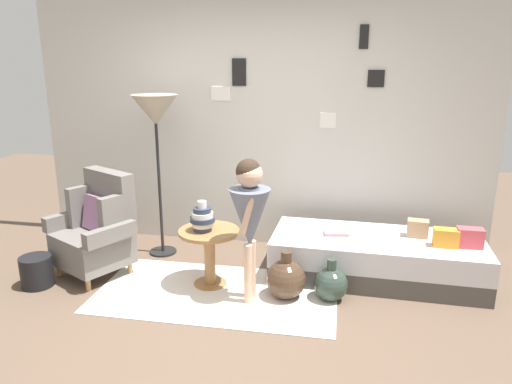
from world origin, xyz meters
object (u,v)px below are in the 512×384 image
at_px(vase_striped, 203,219).
at_px(book_on_daybed, 336,233).
at_px(demijohn_near, 286,279).
at_px(magazine_basket, 37,271).
at_px(armchair, 98,229).
at_px(side_table, 209,246).
at_px(person_child, 250,211).
at_px(floor_lamp, 155,115).
at_px(demijohn_far, 331,284).
at_px(daybed, 376,257).

height_order(vase_striped, book_on_daybed, vase_striped).
bearing_deg(demijohn_near, magazine_basket, -175.28).
distance_m(armchair, magazine_basket, 0.64).
distance_m(side_table, magazine_basket, 1.57).
bearing_deg(person_child, book_on_daybed, 43.65).
height_order(vase_striped, magazine_basket, vase_striped).
height_order(vase_striped, demijohn_near, vase_striped).
distance_m(vase_striped, floor_lamp, 1.22).
height_order(vase_striped, demijohn_far, vase_striped).
bearing_deg(floor_lamp, demijohn_near, -28.18).
bearing_deg(vase_striped, daybed, 16.42).
relative_size(floor_lamp, demijohn_near, 3.87).
relative_size(armchair, demijohn_far, 2.61).
bearing_deg(person_child, demijohn_near, 19.13).
height_order(armchair, floor_lamp, floor_lamp).
bearing_deg(magazine_basket, person_child, 2.44).
relative_size(armchair, daybed, 0.50).
xyz_separation_m(side_table, demijohn_far, (1.08, -0.09, -0.23)).
bearing_deg(demijohn_far, magazine_basket, -175.32).
bearing_deg(demijohn_near, side_table, 170.68).
relative_size(person_child, demijohn_far, 3.30).
height_order(armchair, vase_striped, armchair).
distance_m(side_table, vase_striped, 0.27).
height_order(floor_lamp, demijohn_near, floor_lamp).
distance_m(floor_lamp, demijohn_far, 2.31).
distance_m(armchair, floor_lamp, 1.22).
height_order(daybed, book_on_daybed, book_on_daybed).
relative_size(vase_striped, book_on_daybed, 1.23).
height_order(demijohn_far, magazine_basket, demijohn_far).
bearing_deg(armchair, book_on_daybed, 9.55).
height_order(daybed, magazine_basket, daybed).
relative_size(daybed, magazine_basket, 6.90).
bearing_deg(side_table, magazine_basket, -168.92).
height_order(armchair, daybed, armchair).
bearing_deg(book_on_daybed, armchair, -170.45).
distance_m(vase_striped, person_child, 0.52).
height_order(armchair, book_on_daybed, armchair).
height_order(floor_lamp, book_on_daybed, floor_lamp).
height_order(book_on_daybed, demijohn_near, book_on_daybed).
xyz_separation_m(armchair, demijohn_far, (2.18, -0.16, -0.29)).
distance_m(book_on_daybed, magazine_basket, 2.74).
distance_m(person_child, book_on_daybed, 1.02).
bearing_deg(book_on_daybed, magazine_basket, -164.26).
bearing_deg(daybed, vase_striped, -163.58).
height_order(armchair, demijohn_near, armchair).
xyz_separation_m(vase_striped, floor_lamp, (-0.65, 0.66, 0.80)).
xyz_separation_m(floor_lamp, demijohn_near, (1.40, -0.75, -1.27)).
height_order(armchair, person_child, person_child).
xyz_separation_m(vase_striped, person_child, (0.46, -0.19, 0.15)).
bearing_deg(person_child, daybed, 31.06).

